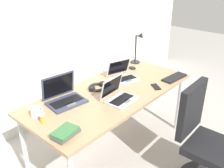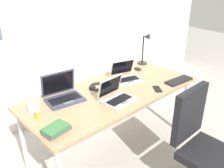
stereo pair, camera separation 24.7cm
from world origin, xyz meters
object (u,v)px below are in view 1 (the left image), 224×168
external_keyboard (174,78)px  office_chair (204,147)px  pill_bottle (43,118)px  book_stack (65,133)px  cell_phone (156,87)px  laptop_back_left (118,96)px  coffee_mug (36,112)px  laptop_far_corner (64,97)px  computer_mouse (132,68)px  desk_lamp (138,48)px  laptop_front_left (123,76)px  headphones (97,87)px

external_keyboard → office_chair: 0.83m
pill_bottle → office_chair: (1.01, -0.97, -0.38)m
book_stack → cell_phone: bearing=-3.3°
laptop_back_left → coffee_mug: size_ratio=2.67×
laptop_back_left → external_keyboard: 0.80m
laptop_far_corner → computer_mouse: 1.05m
external_keyboard → book_stack: book_stack is taller
office_chair → book_stack: bearing=145.0°
pill_bottle → office_chair: office_chair is taller
cell_phone → desk_lamp: bearing=86.6°
laptop_front_left → office_chair: bearing=-93.8°
computer_mouse → pill_bottle: (-1.38, -0.15, 0.02)m
laptop_front_left → coffee_mug: (-1.06, 0.07, 0.00)m
external_keyboard → cell_phone: (-0.32, 0.03, -0.01)m
external_keyboard → book_stack: (-1.46, 0.10, 0.01)m
headphones → computer_mouse: bearing=4.2°
laptop_back_left → pill_bottle: size_ratio=3.82×
coffee_mug → office_chair: (1.00, -1.08, -0.39)m
laptop_far_corner → pill_bottle: bearing=-157.3°
cell_phone → laptop_front_left: bearing=134.7°
pill_bottle → laptop_front_left: bearing=2.8°
coffee_mug → computer_mouse: bearing=1.4°
external_keyboard → computer_mouse: bearing=105.6°
pill_bottle → desk_lamp: bearing=8.1°
book_stack → pill_bottle: bearing=93.0°
office_chair → headphones: bearing=104.8°
book_stack → coffee_mug: bearing=89.9°
desk_lamp → external_keyboard: bearing=-100.3°
laptop_front_left → pill_bottle: 1.08m
laptop_back_left → desk_lamp: bearing=26.2°
pill_bottle → external_keyboard: bearing=-14.0°
computer_mouse → book_stack: bearing=-174.5°
headphones → cell_phone: bearing=-46.1°
laptop_far_corner → coffee_mug: (-0.32, -0.02, -0.01)m
laptop_front_left → book_stack: laptop_front_left is taller
laptop_back_left → book_stack: size_ratio=1.37×
desk_lamp → book_stack: desk_lamp is taller
laptop_back_left → book_stack: 0.67m
pill_bottle → coffee_mug: 0.12m
external_keyboard → computer_mouse: (-0.09, 0.52, 0.01)m
laptop_front_left → coffee_mug: 1.07m
laptop_back_left → coffee_mug: laptop_back_left is taller
headphones → book_stack: book_stack is taller
laptop_far_corner → cell_phone: bearing=-29.9°
pill_bottle → coffee_mug: bearing=82.9°
computer_mouse → laptop_back_left: bearing=-163.7°
laptop_far_corner → coffee_mug: 0.32m
cell_phone → external_keyboard: bearing=28.4°
book_stack → headphones: bearing=27.5°
laptop_front_left → book_stack: 1.11m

